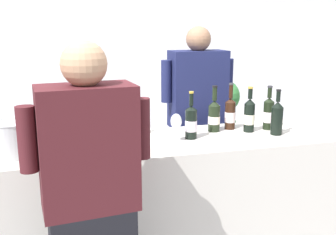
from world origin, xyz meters
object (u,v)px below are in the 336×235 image
(wine_glass, at_px, (176,122))
(ice_bucket, at_px, (12,139))
(wine_bottle_2, at_px, (249,115))
(wine_bottle_7, at_px, (53,131))
(person_guest, at_px, (92,223))
(wine_bottle_0, at_px, (131,118))
(person_server, at_px, (197,135))
(wine_bottle_6, at_px, (230,113))
(potted_shrub, at_px, (217,122))
(wine_bottle_5, at_px, (269,113))
(wine_bottle_4, at_px, (214,115))
(wine_bottle_1, at_px, (191,122))
(wine_bottle_3, at_px, (277,117))

(wine_glass, bearing_deg, ice_bucket, -178.05)
(wine_bottle_2, bearing_deg, wine_glass, -170.22)
(wine_bottle_7, distance_m, ice_bucket, 0.23)
(ice_bucket, bearing_deg, person_guest, -55.78)
(wine_bottle_0, distance_m, person_server, 0.80)
(wine_bottle_6, height_order, potted_shrub, wine_bottle_6)
(wine_bottle_0, height_order, person_server, person_server)
(wine_bottle_6, distance_m, person_server, 0.51)
(person_server, bearing_deg, wine_bottle_5, -54.85)
(wine_bottle_4, relative_size, wine_glass, 1.78)
(wine_bottle_4, relative_size, person_guest, 0.20)
(wine_bottle_7, height_order, person_guest, person_guest)
(wine_bottle_1, relative_size, wine_bottle_2, 0.99)
(wine_bottle_5, relative_size, potted_shrub, 0.25)
(ice_bucket, bearing_deg, person_server, 26.09)
(wine_bottle_7, bearing_deg, wine_bottle_6, 10.03)
(wine_bottle_3, bearing_deg, wine_bottle_4, 152.64)
(wine_bottle_6, distance_m, wine_glass, 0.50)
(wine_bottle_4, xyz_separation_m, wine_bottle_7, (-1.07, -0.18, 0.01))
(wine_glass, bearing_deg, person_server, 59.58)
(wine_bottle_3, height_order, person_guest, person_guest)
(wine_bottle_3, relative_size, ice_bucket, 1.32)
(wine_bottle_7, height_order, wine_glass, wine_bottle_7)
(ice_bucket, bearing_deg, wine_bottle_7, 4.76)
(wine_bottle_3, bearing_deg, wine_bottle_2, 140.00)
(wine_bottle_2, bearing_deg, ice_bucket, -175.18)
(wine_bottle_6, distance_m, person_guest, 1.35)
(wine_bottle_6, relative_size, potted_shrub, 0.27)
(wine_bottle_4, bearing_deg, wine_bottle_7, -170.28)
(wine_bottle_2, height_order, person_server, person_server)
(wine_bottle_7, distance_m, person_guest, 0.67)
(wine_bottle_4, distance_m, ice_bucket, 1.31)
(wine_bottle_2, bearing_deg, wine_bottle_5, 8.15)
(wine_bottle_4, height_order, wine_bottle_5, wine_bottle_4)
(wine_bottle_4, bearing_deg, person_server, 85.07)
(person_guest, bearing_deg, person_server, 51.78)
(wine_bottle_0, bearing_deg, wine_bottle_2, -7.28)
(wine_bottle_6, xyz_separation_m, ice_bucket, (-1.43, -0.23, -0.01))
(wine_bottle_5, distance_m, wine_bottle_7, 1.47)
(wine_bottle_0, distance_m, ice_bucket, 0.76)
(wine_bottle_3, distance_m, person_guest, 1.44)
(wine_bottle_6, height_order, ice_bucket, wine_bottle_6)
(wine_bottle_5, bearing_deg, wine_bottle_7, -174.80)
(wine_bottle_7, distance_m, wine_glass, 0.74)
(wine_bottle_5, xyz_separation_m, potted_shrub, (0.03, 0.99, -0.30))
(wine_glass, height_order, ice_bucket, ice_bucket)
(wine_bottle_3, distance_m, person_server, 0.78)
(wine_bottle_0, height_order, wine_bottle_4, wine_bottle_0)
(wine_bottle_7, relative_size, wine_glass, 1.87)
(wine_bottle_2, xyz_separation_m, person_guest, (-1.15, -0.69, -0.30))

